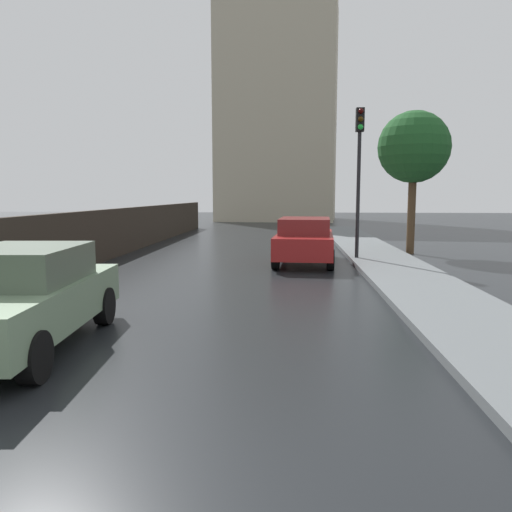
{
  "coord_description": "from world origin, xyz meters",
  "views": [
    {
      "loc": [
        1.99,
        -3.07,
        2.22
      ],
      "look_at": [
        1.35,
        6.27,
        1.07
      ],
      "focal_mm": 34.83,
      "sensor_mm": 36.0,
      "label": 1
    }
  ],
  "objects_px": {
    "car_red_near_kerb": "(305,240)",
    "traffic_light": "(359,156)",
    "street_tree_near": "(414,148)",
    "car_green_mid_road": "(22,297)"
  },
  "relations": [
    {
      "from": "car_red_near_kerb",
      "to": "traffic_light",
      "type": "distance_m",
      "value": 3.26
    },
    {
      "from": "street_tree_near",
      "to": "car_red_near_kerb",
      "type": "bearing_deg",
      "value": -143.51
    },
    {
      "from": "car_red_near_kerb",
      "to": "car_green_mid_road",
      "type": "relative_size",
      "value": 1.04
    },
    {
      "from": "car_green_mid_road",
      "to": "traffic_light",
      "type": "relative_size",
      "value": 0.87
    },
    {
      "from": "traffic_light",
      "to": "street_tree_near",
      "type": "distance_m",
      "value": 3.41
    },
    {
      "from": "traffic_light",
      "to": "car_green_mid_road",
      "type": "bearing_deg",
      "value": -121.8
    },
    {
      "from": "car_red_near_kerb",
      "to": "street_tree_near",
      "type": "relative_size",
      "value": 0.82
    },
    {
      "from": "car_red_near_kerb",
      "to": "traffic_light",
      "type": "bearing_deg",
      "value": 21.5
    },
    {
      "from": "car_green_mid_road",
      "to": "street_tree_near",
      "type": "distance_m",
      "value": 15.23
    },
    {
      "from": "car_green_mid_road",
      "to": "car_red_near_kerb",
      "type": "bearing_deg",
      "value": -119.04
    }
  ]
}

